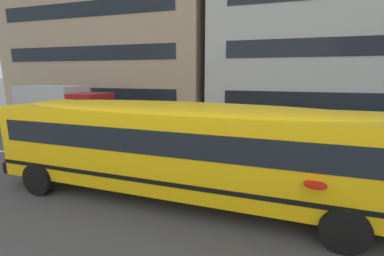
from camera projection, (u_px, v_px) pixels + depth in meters
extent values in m
plane|color=#424244|center=(268.00, 183.00, 8.75)|extent=(400.00, 400.00, 0.00)
cube|color=gray|center=(271.00, 134.00, 15.83)|extent=(120.00, 3.00, 0.01)
cube|color=silver|center=(268.00, 183.00, 8.75)|extent=(110.00, 0.16, 0.01)
cube|color=yellow|center=(179.00, 146.00, 7.46)|extent=(10.74, 2.67, 2.14)
cube|color=black|center=(38.00, 157.00, 9.35)|extent=(0.25, 2.43, 0.35)
cube|color=black|center=(179.00, 133.00, 7.38)|extent=(10.10, 2.70, 0.62)
cube|color=black|center=(179.00, 167.00, 7.59)|extent=(10.76, 2.71, 0.12)
ellipsoid|color=yellow|center=(179.00, 109.00, 7.24)|extent=(10.31, 2.47, 0.35)
cylinder|color=red|center=(315.00, 185.00, 5.12)|extent=(0.44, 0.44, 0.03)
cylinder|color=black|center=(326.00, 183.00, 7.53)|extent=(0.98, 0.29, 0.97)
cylinder|color=black|center=(344.00, 230.00, 5.28)|extent=(0.98, 0.29, 0.97)
cylinder|color=black|center=(93.00, 155.00, 10.08)|extent=(0.98, 0.29, 0.97)
cylinder|color=black|center=(39.00, 179.00, 7.83)|extent=(0.98, 0.29, 0.97)
cube|color=maroon|center=(92.00, 110.00, 15.88)|extent=(1.88, 2.26, 2.00)
cube|color=black|center=(104.00, 106.00, 15.51)|extent=(0.11, 1.85, 0.70)
cube|color=#B7B7BC|center=(53.00, 105.00, 16.81)|extent=(4.28, 2.35, 2.40)
cylinder|color=black|center=(104.00, 123.00, 17.10)|extent=(0.85, 0.29, 0.84)
cylinder|color=black|center=(80.00, 129.00, 15.07)|extent=(0.85, 0.29, 0.84)
cylinder|color=black|center=(62.00, 120.00, 18.26)|extent=(0.85, 0.29, 0.84)
cylinder|color=black|center=(34.00, 125.00, 16.23)|extent=(0.85, 0.29, 0.84)
cube|color=tan|center=(125.00, 44.00, 25.68)|extent=(18.06, 11.97, 12.80)
cube|color=black|center=(88.00, 95.00, 20.99)|extent=(15.17, 0.04, 1.10)
cube|color=black|center=(85.00, 53.00, 20.34)|extent=(15.17, 0.04, 1.10)
cube|color=black|center=(81.00, 9.00, 19.68)|extent=(15.17, 0.04, 1.10)
cube|color=#B7B7B2|center=(336.00, 37.00, 20.40)|extent=(17.89, 12.30, 12.80)
cube|color=black|center=(350.00, 102.00, 15.55)|extent=(15.02, 0.04, 1.10)
cube|color=black|center=(357.00, 46.00, 14.90)|extent=(15.02, 0.04, 1.10)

